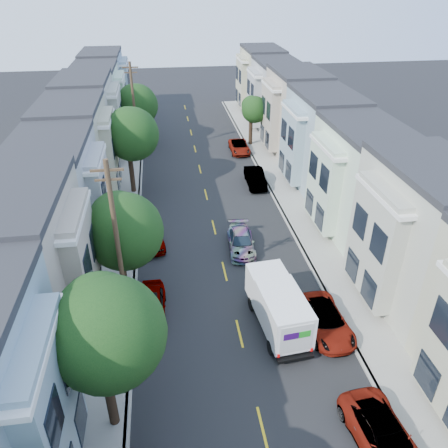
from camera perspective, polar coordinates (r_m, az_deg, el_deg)
name	(u,v)px	position (r m, az deg, el deg)	size (l,w,h in m)	color
ground	(239,334)	(25.63, 2.04, -14.12)	(160.00, 160.00, 0.00)	black
road_slab	(210,210)	(37.71, -1.88, 1.86)	(12.00, 70.00, 0.02)	black
curb_left	(139,214)	(37.61, -11.08, 1.30)	(0.30, 70.00, 0.15)	gray
curb_right	(278,205)	(38.71, 7.06, 2.54)	(0.30, 70.00, 0.15)	gray
sidewalk_left	(123,215)	(37.72, -13.05, 1.15)	(2.60, 70.00, 0.15)	gray
sidewalk_right	(292,204)	(39.05, 8.90, 2.65)	(2.60, 70.00, 0.15)	gray
centerline	(210,210)	(37.71, -1.88, 1.85)	(0.12, 70.00, 0.01)	gold
townhouse_row_left	(77,219)	(38.33, -18.68, 0.63)	(5.00, 70.00, 8.50)	beige
townhouse_row_right	(333,202)	(40.30, 14.09, 2.86)	(5.00, 70.00, 8.50)	beige
tree_b	(106,334)	(18.37, -15.20, -13.71)	(4.70, 4.70, 7.86)	black
tree_c	(122,232)	(26.46, -13.14, -0.99)	(4.70, 4.70, 6.91)	black
tree_d	(131,135)	(39.55, -12.07, 11.35)	(4.70, 4.70, 7.93)	black
tree_e	(136,105)	(51.56, -11.41, 14.93)	(4.70, 4.70, 7.19)	black
tree_far_r	(254,110)	(51.45, 3.91, 14.62)	(3.03, 3.03, 5.70)	black
utility_pole_near	(118,248)	(23.90, -13.66, -3.01)	(1.60, 0.26, 10.00)	#42301E
utility_pole_far	(135,112)	(47.83, -11.59, 14.15)	(1.60, 0.26, 10.00)	#42301E
fedex_truck	(278,305)	(25.23, 7.06, -10.51)	(2.22, 5.76, 2.76)	white
lead_sedan	(241,242)	(32.10, 2.24, -2.32)	(1.84, 4.38, 1.31)	black
parked_left_c	(152,305)	(26.72, -9.43, -10.35)	(1.67, 4.35, 1.41)	gray
parked_left_d	(152,236)	(33.06, -9.42, -1.53)	(1.74, 4.53, 1.47)	#480804
parked_right_a	(385,439)	(21.75, 20.23, -24.87)	(2.27, 4.93, 1.37)	slate
parked_right_b	(326,321)	(26.05, 13.13, -12.21)	(2.21, 4.79, 1.33)	silver
parked_right_c	(255,178)	(42.01, 4.10, 6.02)	(1.58, 4.47, 1.49)	black
parked_right_d	(239,147)	(50.14, 2.01, 10.03)	(2.07, 4.48, 1.24)	black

